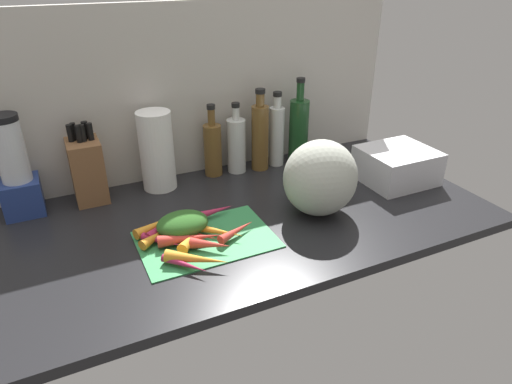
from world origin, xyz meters
TOP-DOWN VIEW (x-y plane):
  - ground_plane at (0.00, 0.00)cm, footprint 170.00×80.00cm
  - wall_back at (0.00, 38.50)cm, footprint 170.00×3.00cm
  - cutting_board at (-7.86, -9.63)cm, footprint 37.95×25.97cm
  - carrot_0 at (-2.16, 0.99)cm, footprint 15.16×5.15cm
  - carrot_1 at (-16.88, -0.14)cm, footprint 14.55×11.69cm
  - carrot_2 at (-12.99, -10.90)cm, footprint 9.32×9.87cm
  - carrot_3 at (0.78, -11.94)cm, footprint 13.48×8.03cm
  - carrot_4 at (-20.93, -5.05)cm, footprint 11.16×8.50cm
  - carrot_5 at (-18.26, 1.17)cm, footprint 16.95×9.23cm
  - carrot_6 at (-17.62, -20.78)cm, footprint 10.25×12.07cm
  - carrot_7 at (-14.28, -20.70)cm, footprint 15.90×12.72cm
  - carrot_8 at (-4.50, -9.83)cm, footprint 13.34×12.93cm
  - carrot_9 at (-20.00, -7.66)cm, footprint 10.35×10.96cm
  - carrot_10 at (-9.98, -8.47)cm, footprint 9.97×10.90cm
  - carrot_11 at (-8.77, -15.66)cm, footprint 11.10×8.83cm
  - carrot_12 at (-12.83, -10.53)cm, footprint 18.11×7.61cm
  - carrot_greens_pile at (-13.02, -4.39)cm, footprint 15.08×11.60cm
  - winter_squash at (29.88, -9.48)cm, footprint 23.33×21.57cm
  - knife_block at (-33.79, 30.96)cm, footprint 10.03×13.66cm
  - blender_appliance at (-54.06, 30.06)cm, footprint 11.51×11.51cm
  - paper_towel_roll at (-10.80, 29.50)cm, footprint 11.54×11.54cm
  - bottle_0 at (10.08, 31.56)cm, footprint 6.55×6.55cm
  - bottle_1 at (19.02, 30.49)cm, footprint 6.91×6.91cm
  - bottle_2 at (27.98, 28.97)cm, footprint 6.44×6.44cm
  - bottle_3 at (35.41, 29.79)cm, footprint 5.80×5.80cm
  - bottle_4 at (44.35, 28.59)cm, footprint 7.48×7.48cm
  - dish_rack at (67.49, -1.86)cm, footprint 24.42×21.90cm

SIDE VIEW (x-z plane):
  - ground_plane at x=0.00cm, z-range -3.00..0.00cm
  - cutting_board at x=-7.86cm, z-range 0.00..0.80cm
  - carrot_10 at x=-9.98cm, z-range 0.80..2.86cm
  - carrot_6 at x=-17.62cm, z-range 0.80..3.11cm
  - carrot_9 at x=-20.00cm, z-range 0.80..3.13cm
  - carrot_3 at x=0.78cm, z-range 0.80..3.58cm
  - carrot_8 at x=-4.50cm, z-range 0.80..3.62cm
  - carrot_1 at x=-16.88cm, z-range 0.80..3.65cm
  - carrot_4 at x=-20.93cm, z-range 0.80..3.80cm
  - carrot_0 at x=-2.16cm, z-range 0.80..3.94cm
  - carrot_5 at x=-18.26cm, z-range 0.80..3.95cm
  - carrot_11 at x=-8.77cm, z-range 0.80..4.02cm
  - carrot_2 at x=-12.99cm, z-range 0.80..4.07cm
  - carrot_12 at x=-12.83cm, z-range 0.80..4.28cm
  - carrot_7 at x=-14.28cm, z-range 0.80..4.33cm
  - carrot_greens_pile at x=-13.02cm, z-range 0.80..7.18cm
  - dish_rack at x=67.49cm, z-range 0.00..11.89cm
  - bottle_0 at x=10.08cm, z-range -2.94..23.69cm
  - bottle_1 at x=19.02cm, z-range -2.55..23.88cm
  - knife_block at x=-33.79cm, z-range -2.24..23.88cm
  - winter_squash at x=29.88cm, z-range 0.00..23.92cm
  - bottle_3 at x=35.41cm, z-range -2.06..26.59cm
  - bottle_4 at x=44.35cm, z-range -3.42..29.66cm
  - bottle_2 at x=27.98cm, z-range -2.19..28.57cm
  - paper_towel_roll at x=-10.80cm, z-range 0.00..27.40cm
  - blender_appliance at x=-54.06cm, z-range -2.21..29.92cm
  - wall_back at x=0.00cm, z-range 0.00..60.00cm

